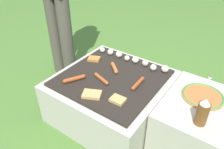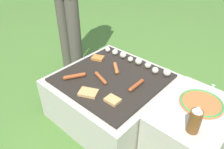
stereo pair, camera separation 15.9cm
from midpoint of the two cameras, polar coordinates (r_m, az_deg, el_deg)
name	(u,v)px [view 1 (the left image)]	position (r m, az deg, el deg)	size (l,w,h in m)	color
ground_plane	(112,112)	(1.84, -2.52, -9.88)	(14.00, 14.00, 0.00)	#47702D
grill	(112,96)	(1.72, -2.67, -5.64)	(0.79, 0.79, 0.36)	#B2AA9E
side_ledge	(193,122)	(1.58, 17.75, -11.93)	(0.42, 0.58, 0.36)	#B2AA9E
sausage_front_center	(138,83)	(1.52, 3.85, -2.40)	(0.03, 0.16, 0.03)	#93421E
sausage_back_right	(74,79)	(1.60, -12.62, -1.19)	(0.10, 0.15, 0.03)	#93421E
sausage_mid_left	(101,79)	(1.57, -5.74, -1.16)	(0.16, 0.07, 0.03)	#A34C23
sausage_mid_right	(115,68)	(1.68, -2.05, 1.69)	(0.12, 0.11, 0.03)	#B7602D
bread_slice_center	(94,59)	(1.82, -7.23, 4.00)	(0.12, 0.11, 0.02)	#B27033
bread_slice_right	(92,94)	(1.44, -8.45, -5.26)	(0.15, 0.13, 0.02)	tan
bread_slice_left	(118,100)	(1.39, -1.78, -6.73)	(0.09, 0.08, 0.02)	tan
mushroom_row	(134,60)	(1.77, 3.18, 3.85)	(0.63, 0.08, 0.06)	beige
plate_colorful	(203,96)	(1.51, 19.87, -5.34)	(0.27, 0.27, 0.02)	orange
condiment_bottle	(202,112)	(1.27, 19.27, -9.43)	(0.07, 0.07, 0.18)	brown
fork_utensil	(208,85)	(1.63, 21.28, -2.58)	(0.04, 0.21, 0.01)	silver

